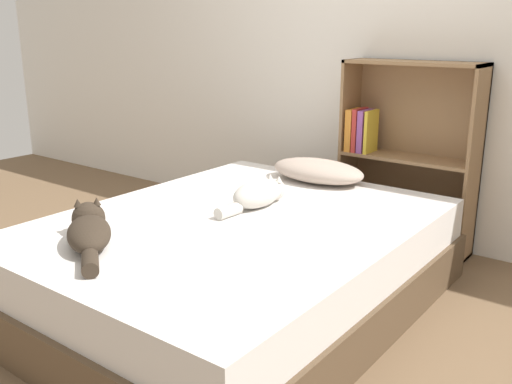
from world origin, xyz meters
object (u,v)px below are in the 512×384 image
bed (237,262)px  bookshelf (405,153)px  pillow (318,171)px  cat_light (259,194)px  cat_dark (89,230)px

bed → bookshelf: 1.35m
pillow → bookshelf: bookshelf is taller
bed → pillow: pillow is taller
cat_light → bookshelf: bearing=-14.3°
pillow → cat_dark: cat_dark is taller
pillow → bookshelf: (0.36, 0.44, 0.08)m
pillow → bookshelf: size_ratio=0.51×
cat_dark → bookshelf: bearing=-70.6°
cat_dark → bookshelf: (0.59, 1.90, 0.08)m
cat_light → bookshelf: (0.34, 1.04, 0.08)m
bed → cat_light: size_ratio=4.22×
bed → bookshelf: size_ratio=1.79×
bookshelf → bed: bearing=-103.5°
cat_light → pillow: bearing=5.3°
pillow → bookshelf: 0.57m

